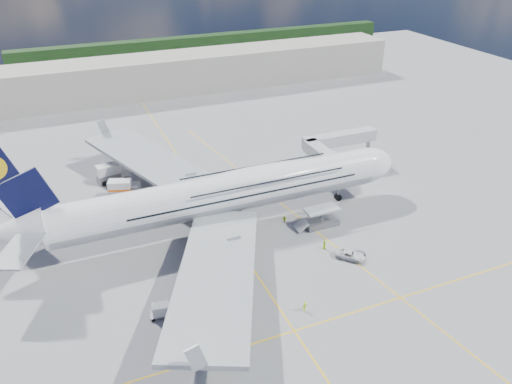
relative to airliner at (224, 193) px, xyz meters
name	(u,v)px	position (x,y,z in m)	size (l,w,h in m)	color
ground	(243,254)	(-0.26, -10.00, -6.87)	(300.00, 300.00, 0.00)	gray
taxi_line_main	(243,254)	(-0.26, -10.00, -6.86)	(0.25, 220.00, 0.01)	yellow
taxi_line_cross	(294,331)	(-0.26, -30.00, -6.86)	(120.00, 0.25, 0.01)	yellow
taxi_line_diag	(290,210)	(13.74, 0.00, -6.86)	(0.25, 100.00, 0.01)	yellow
airliner	(224,193)	(0.00, 0.00, 0.00)	(77.26, 79.15, 23.71)	white
jet_bridge	(333,146)	(29.55, 10.94, -0.02)	(18.80, 12.10, 8.50)	#B7B7BC
cargo_loader	(320,220)	(16.56, -7.11, -5.62)	(8.53, 3.20, 3.67)	silver
terminal	(135,78)	(-0.26, 85.00, -0.87)	(180.00, 16.00, 12.00)	#B2AD9E
tree_line	(210,44)	(39.74, 130.00, -2.87)	(160.00, 6.00, 8.00)	#193814
dolly_row_a	(188,301)	(-12.49, -18.34, -6.57)	(2.73, 1.66, 0.38)	gray
dolly_row_b	(193,305)	(-12.22, -20.21, -5.94)	(2.79, 1.59, 1.72)	gray
dolly_row_c	(240,280)	(-3.83, -17.68, -5.91)	(3.17, 2.48, 1.78)	gray
dolly_back	(161,310)	(-16.88, -19.81, -5.72)	(3.61, 2.33, 2.13)	gray
dolly_nose_far	(356,255)	(17.51, -18.20, -6.52)	(3.30, 2.17, 0.45)	gray
dolly_nose_near	(247,244)	(1.41, -7.89, -6.55)	(3.12, 2.27, 0.41)	gray
baggage_tug	(199,258)	(-8.04, -9.30, -6.11)	(2.92, 1.68, 1.73)	silver
catering_truck_inner	(123,189)	(-15.80, 18.50, -5.05)	(6.93, 4.22, 3.85)	gray
catering_truck_outer	(112,173)	(-16.90, 26.47, -4.96)	(7.16, 3.45, 4.11)	gray
service_van	(350,255)	(16.22, -18.32, -6.17)	(2.33, 5.05, 1.40)	white
crew_nose	(325,211)	(19.34, -4.17, -5.98)	(0.65, 0.43, 1.78)	#E8FF1A
crew_loader	(285,219)	(10.75, -3.75, -6.10)	(0.74, 0.58, 1.53)	#BAE217
crew_wing	(175,294)	(-14.06, -16.73, -6.01)	(1.00, 0.42, 1.71)	#A1EF19
crew_van	(324,245)	(13.56, -14.09, -6.00)	(0.84, 0.55, 1.73)	#BEFF1A
crew_tug	(305,307)	(2.99, -26.94, -6.04)	(1.08, 0.62, 1.67)	#BCED19
cone_nose	(357,183)	(32.26, 4.47, -6.56)	(0.50, 0.50, 0.64)	#FF650D
cone_wing_left_inner	(147,191)	(-10.97, 18.58, -6.62)	(0.40, 0.40, 0.51)	#FF650D
cone_wing_left_outer	(123,184)	(-15.15, 23.82, -6.58)	(0.47, 0.47, 0.59)	#FF650D
cone_wing_right_inner	(197,289)	(-10.46, -16.33, -6.63)	(0.38, 0.38, 0.48)	#FF650D
cone_wing_right_outer	(223,295)	(-7.08, -19.03, -6.64)	(0.37, 0.37, 0.48)	#FF650D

